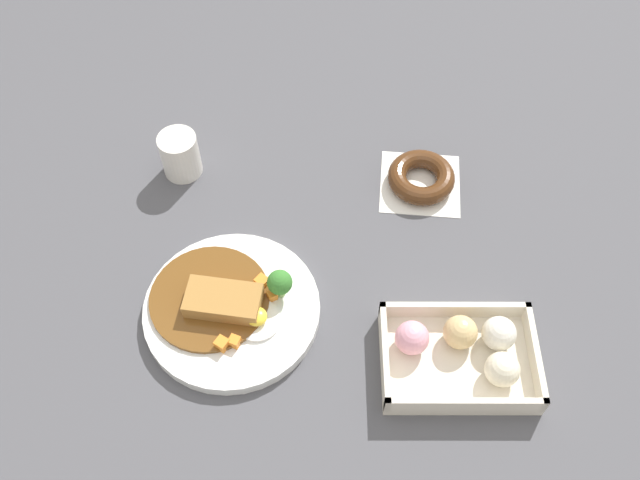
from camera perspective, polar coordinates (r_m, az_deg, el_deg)
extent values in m
plane|color=#4C4C51|center=(1.02, 1.42, -4.85)|extent=(1.60, 1.60, 0.00)
cylinder|color=white|center=(1.01, -7.13, -5.62)|extent=(0.25, 0.25, 0.02)
cylinder|color=brown|center=(1.01, -8.92, -4.65)|extent=(0.17, 0.17, 0.01)
cube|color=#A87538|center=(0.99, -7.84, -4.86)|extent=(0.11, 0.07, 0.02)
cylinder|color=white|center=(0.99, -5.12, -6.48)|extent=(0.07, 0.07, 0.00)
ellipsoid|color=yellow|center=(0.98, -5.17, -6.18)|extent=(0.03, 0.03, 0.02)
cylinder|color=#8CB766|center=(1.00, -3.23, -4.22)|extent=(0.01, 0.01, 0.02)
sphere|color=#387A2D|center=(0.98, -3.29, -3.59)|extent=(0.04, 0.04, 0.04)
cube|color=orange|center=(0.97, -6.94, -8.16)|extent=(0.02, 0.02, 0.01)
cube|color=orange|center=(1.01, -4.73, -3.41)|extent=(0.02, 0.02, 0.02)
cube|color=orange|center=(0.97, -7.95, -8.32)|extent=(0.02, 0.02, 0.02)
cube|color=orange|center=(1.00, -3.91, -4.50)|extent=(0.02, 0.02, 0.01)
cube|color=beige|center=(0.99, 11.04, -9.66)|extent=(0.21, 0.15, 0.01)
cube|color=beige|center=(0.99, 16.98, -8.93)|extent=(0.01, 0.15, 0.03)
cube|color=beige|center=(0.96, 5.26, -9.27)|extent=(0.01, 0.15, 0.03)
cube|color=beige|center=(1.00, 10.81, -5.56)|extent=(0.21, 0.01, 0.03)
cube|color=beige|center=(0.94, 11.71, -12.94)|extent=(0.21, 0.01, 0.03)
sphere|color=silver|center=(0.99, 14.30, -7.35)|extent=(0.05, 0.05, 0.05)
sphere|color=#DBB77A|center=(0.98, 11.30, -7.33)|extent=(0.05, 0.05, 0.05)
sphere|color=pink|center=(0.96, 7.46, -7.86)|extent=(0.05, 0.05, 0.05)
sphere|color=#EFE5C6|center=(0.96, 14.55, -10.11)|extent=(0.05, 0.05, 0.05)
cube|color=white|center=(1.15, 8.11, 4.55)|extent=(0.14, 0.14, 0.00)
torus|color=#4C2B14|center=(1.14, 8.20, 5.05)|extent=(0.11, 0.11, 0.03)
cylinder|color=silver|center=(1.15, -11.26, 6.78)|extent=(0.06, 0.06, 0.08)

